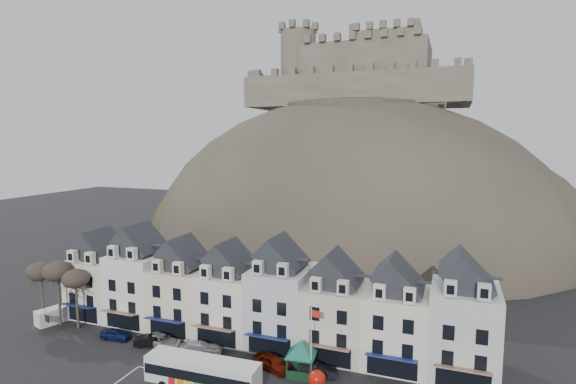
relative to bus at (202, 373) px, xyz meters
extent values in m
cube|color=white|center=(-23.72, 12.62, 2.19)|extent=(6.80, 8.00, 8.00)
cube|color=#21232A|center=(-23.72, 12.62, 7.39)|extent=(6.80, 5.76, 2.80)
cube|color=white|center=(-25.21, 9.02, 7.09)|extent=(1.20, 0.80, 1.60)
cube|color=white|center=(-22.22, 9.02, 7.09)|extent=(1.20, 0.80, 1.60)
cube|color=black|center=(-23.72, 8.59, -0.51)|extent=(5.10, 0.06, 2.20)
cube|color=navy|center=(-23.72, 7.92, 0.79)|extent=(5.10, 1.29, 0.43)
cube|color=white|center=(-16.92, 12.62, 2.79)|extent=(6.80, 8.00, 9.20)
cube|color=#21232A|center=(-16.92, 12.62, 8.59)|extent=(6.80, 5.76, 2.80)
cube|color=white|center=(-18.41, 9.02, 8.29)|extent=(1.20, 0.80, 1.60)
cube|color=white|center=(-15.42, 9.02, 8.29)|extent=(1.20, 0.80, 1.60)
cube|color=black|center=(-16.92, 8.59, -0.51)|extent=(5.10, 0.06, 2.20)
cube|color=maroon|center=(-16.92, 7.92, 0.79)|extent=(5.10, 1.29, 0.43)
cube|color=beige|center=(-10.12, 12.62, 2.19)|extent=(6.80, 8.00, 8.00)
cube|color=#21232A|center=(-10.12, 12.62, 7.39)|extent=(6.80, 5.76, 2.80)
cube|color=beige|center=(-11.61, 9.02, 7.09)|extent=(1.20, 0.80, 1.60)
cube|color=beige|center=(-8.62, 9.02, 7.09)|extent=(1.20, 0.80, 1.60)
cube|color=black|center=(-10.12, 8.59, -0.51)|extent=(5.10, 0.06, 2.20)
cube|color=navy|center=(-10.12, 7.92, 0.79)|extent=(5.10, 1.29, 0.43)
cube|color=white|center=(-3.32, 12.62, 2.19)|extent=(6.80, 8.00, 8.00)
cube|color=#21232A|center=(-3.32, 12.62, 7.39)|extent=(6.80, 5.76, 2.80)
cube|color=white|center=(-4.81, 9.02, 7.09)|extent=(1.20, 0.80, 1.60)
cube|color=white|center=(-1.82, 9.02, 7.09)|extent=(1.20, 0.80, 1.60)
cube|color=black|center=(-3.32, 8.59, -0.51)|extent=(5.10, 0.06, 2.20)
cube|color=maroon|center=(-3.32, 7.92, 0.79)|extent=(5.10, 1.29, 0.43)
cube|color=silver|center=(3.48, 12.62, 2.79)|extent=(6.80, 8.00, 9.20)
cube|color=#21232A|center=(3.48, 12.62, 8.59)|extent=(6.80, 5.76, 2.80)
cube|color=silver|center=(1.99, 9.02, 8.29)|extent=(1.20, 0.80, 1.60)
cube|color=silver|center=(4.98, 9.02, 8.29)|extent=(1.20, 0.80, 1.60)
cube|color=black|center=(3.48, 8.59, -0.51)|extent=(5.10, 0.06, 2.20)
cube|color=navy|center=(3.48, 7.92, 0.79)|extent=(5.10, 1.29, 0.43)
cube|color=beige|center=(10.28, 12.62, 2.19)|extent=(6.80, 8.00, 8.00)
cube|color=#21232A|center=(10.28, 12.62, 7.39)|extent=(6.80, 5.76, 2.80)
cube|color=beige|center=(8.79, 9.02, 7.09)|extent=(1.20, 0.80, 1.60)
cube|color=beige|center=(11.78, 9.02, 7.09)|extent=(1.20, 0.80, 1.60)
cube|color=black|center=(10.28, 8.59, -0.51)|extent=(5.10, 0.06, 2.20)
cube|color=maroon|center=(10.28, 7.92, 0.79)|extent=(5.10, 1.29, 0.43)
cube|color=white|center=(17.08, 12.62, 2.19)|extent=(6.80, 8.00, 8.00)
cube|color=#21232A|center=(17.08, 12.62, 7.39)|extent=(6.80, 5.76, 2.80)
cube|color=white|center=(15.59, 9.02, 7.09)|extent=(1.20, 0.80, 1.60)
cube|color=white|center=(18.58, 9.02, 7.09)|extent=(1.20, 0.80, 1.60)
cube|color=black|center=(17.08, 8.59, -0.51)|extent=(5.10, 0.06, 2.20)
cube|color=navy|center=(17.08, 7.92, 0.79)|extent=(5.10, 1.29, 0.43)
cube|color=silver|center=(23.88, 12.62, 2.79)|extent=(6.80, 8.00, 9.20)
cube|color=#21232A|center=(23.88, 12.62, 8.59)|extent=(6.80, 5.76, 2.80)
cube|color=silver|center=(22.39, 9.02, 8.29)|extent=(1.20, 0.80, 1.60)
cube|color=silver|center=(25.38, 9.02, 8.29)|extent=(1.20, 0.80, 1.60)
cube|color=black|center=(23.88, 8.59, -0.51)|extent=(5.10, 0.06, 2.20)
cube|color=maroon|center=(23.88, 7.92, 0.79)|extent=(5.10, 1.29, 0.43)
ellipsoid|color=#37322A|center=(0.08, 66.62, -1.81)|extent=(96.00, 76.00, 68.00)
ellipsoid|color=#2A3118|center=(-21.92, 60.62, -1.81)|extent=(52.00, 44.00, 42.00)
ellipsoid|color=#37322A|center=(24.08, 70.62, -1.81)|extent=(56.00, 48.00, 46.00)
ellipsoid|color=#2A3118|center=(-3.92, 52.62, -1.81)|extent=(40.00, 28.00, 28.00)
ellipsoid|color=#37322A|center=(10.08, 54.62, -1.81)|extent=(36.00, 28.00, 24.00)
cylinder|color=#37322A|center=(0.08, 66.62, 29.19)|extent=(30.00, 30.00, 3.00)
cube|color=brown|center=(0.08, 62.62, 33.69)|extent=(48.00, 2.20, 7.00)
cube|color=brown|center=(0.08, 82.62, 33.69)|extent=(48.00, 2.20, 7.00)
cube|color=brown|center=(-23.92, 72.62, 33.69)|extent=(2.20, 22.00, 7.00)
cube|color=brown|center=(24.08, 72.62, 33.69)|extent=(2.20, 22.00, 7.00)
cube|color=brown|center=(2.08, 72.62, 39.19)|extent=(28.00, 18.00, 10.00)
cube|color=brown|center=(6.08, 74.62, 40.69)|extent=(14.00, 12.00, 13.00)
cylinder|color=brown|center=(-13.92, 68.62, 39.19)|extent=(8.40, 8.40, 18.00)
cylinder|color=silver|center=(6.08, 74.62, 49.69)|extent=(0.16, 0.16, 5.00)
cylinder|color=#3C3226|center=(-28.92, 7.12, 1.06)|extent=(0.32, 0.32, 5.74)
ellipsoid|color=#383028|center=(-28.92, 7.12, 5.16)|extent=(3.61, 3.61, 2.54)
cylinder|color=#3C3226|center=(-25.92, 7.12, 1.20)|extent=(0.32, 0.32, 6.02)
ellipsoid|color=#383028|center=(-25.92, 7.12, 5.50)|extent=(3.78, 3.78, 2.67)
cylinder|color=#3C3226|center=(-22.92, 7.12, 0.92)|extent=(0.32, 0.32, 5.46)
ellipsoid|color=#383028|center=(-22.92, 7.12, 4.82)|extent=(3.43, 3.43, 2.42)
cube|color=silver|center=(0.00, 0.00, 0.10)|extent=(11.65, 2.94, 2.65)
cube|color=black|center=(0.00, 0.00, 0.25)|extent=(11.42, 3.02, 1.00)
cube|color=silver|center=(0.00, 0.00, 1.30)|extent=(11.41, 2.83, 0.26)
cube|color=orange|center=(5.74, 0.15, 1.12)|extent=(0.10, 1.26, 0.29)
cylinder|color=black|center=(-3.74, 1.09, -1.33)|extent=(1.02, 0.36, 1.01)
cube|color=black|center=(6.80, 7.20, -0.72)|extent=(0.15, 0.15, 2.17)
cube|color=black|center=(9.23, 7.44, -0.72)|extent=(0.15, 0.15, 2.17)
cube|color=black|center=(7.04, 4.78, -0.72)|extent=(0.15, 0.15, 2.17)
cube|color=black|center=(9.46, 5.01, -0.72)|extent=(0.15, 0.15, 2.17)
cube|color=black|center=(8.13, 6.11, 0.36)|extent=(3.25, 3.25, 0.11)
cone|color=#13574F|center=(8.13, 6.11, 1.17)|extent=(5.94, 5.94, 1.62)
sphere|color=#AD1609|center=(10.55, 3.71, -0.52)|extent=(1.75, 1.75, 1.75)
cylinder|color=silver|center=(9.48, 5.15, 2.13)|extent=(0.12, 0.12, 7.87)
cube|color=red|center=(10.01, 5.04, 5.48)|extent=(1.07, 0.25, 0.69)
cube|color=white|center=(-27.33, 7.36, -0.81)|extent=(3.22, 4.76, 2.00)
cube|color=black|center=(-27.33, 7.36, -0.43)|extent=(1.74, 0.66, 0.86)
imported|color=#0E1946|center=(-15.92, 6.12, -1.14)|extent=(4.02, 1.85, 1.34)
imported|color=black|center=(-10.72, 6.12, -1.16)|extent=(4.17, 2.68, 1.30)
imported|color=#989A9F|center=(-9.49, 6.54, -1.13)|extent=(5.22, 3.40, 1.36)
imported|color=silver|center=(-4.21, 6.25, -1.05)|extent=(5.62, 3.98, 1.51)
imported|color=#5D1105|center=(4.88, 6.12, -1.02)|extent=(4.98, 3.28, 1.57)
imported|color=black|center=(9.80, 6.28, -1.12)|extent=(4.38, 2.48, 1.37)
camera|label=1|loc=(22.23, -35.88, 22.70)|focal=28.00mm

